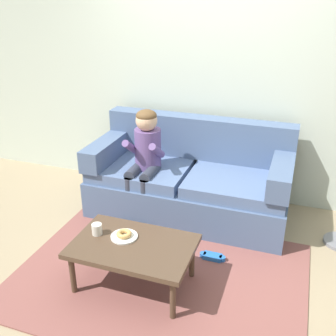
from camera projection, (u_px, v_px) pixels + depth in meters
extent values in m
plane|color=#9E896B|center=(169.00, 259.00, 3.42)|extent=(10.00, 10.00, 0.00)
cube|color=beige|center=(214.00, 68.00, 4.04)|extent=(8.00, 0.10, 2.80)
cube|color=brown|center=(159.00, 276.00, 3.20)|extent=(2.30, 1.68, 0.01)
cube|color=slate|center=(188.00, 197.00, 4.05)|extent=(1.97, 0.90, 0.38)
cube|color=slate|center=(142.00, 170.00, 4.05)|extent=(0.95, 0.74, 0.12)
cube|color=slate|center=(237.00, 184.00, 3.75)|extent=(0.95, 0.74, 0.12)
cube|color=slate|center=(199.00, 137.00, 4.13)|extent=(1.97, 0.20, 0.44)
cube|color=slate|center=(109.00, 148.00, 4.14)|extent=(0.20, 0.90, 0.22)
cube|color=slate|center=(282.00, 172.00, 3.61)|extent=(0.20, 0.90, 0.22)
cube|color=#4C3828|center=(133.00, 246.00, 2.98)|extent=(0.92, 0.60, 0.04)
cylinder|color=#4C3828|center=(73.00, 274.00, 2.97)|extent=(0.04, 0.04, 0.34)
cylinder|color=#4C3828|center=(173.00, 300.00, 2.73)|extent=(0.04, 0.04, 0.34)
cylinder|color=#4C3828|center=(103.00, 240.00, 3.38)|extent=(0.04, 0.04, 0.34)
cylinder|color=#4C3828|center=(192.00, 259.00, 3.14)|extent=(0.04, 0.04, 0.34)
cylinder|color=#664C84|center=(148.00, 149.00, 3.89)|extent=(0.26, 0.26, 0.40)
sphere|color=#DBAD89|center=(146.00, 120.00, 3.75)|extent=(0.21, 0.21, 0.21)
ellipsoid|color=brown|center=(146.00, 116.00, 3.73)|extent=(0.20, 0.20, 0.12)
cylinder|color=#333847|center=(135.00, 171.00, 3.87)|extent=(0.11, 0.30, 0.11)
cylinder|color=#333847|center=(130.00, 198.00, 3.83)|extent=(0.09, 0.09, 0.44)
cube|color=black|center=(129.00, 223.00, 3.89)|extent=(0.10, 0.20, 0.06)
cylinder|color=#664C84|center=(131.00, 147.00, 3.83)|extent=(0.07, 0.29, 0.23)
cylinder|color=#333847|center=(150.00, 173.00, 3.82)|extent=(0.11, 0.30, 0.11)
cylinder|color=#333847|center=(145.00, 201.00, 3.78)|extent=(0.09, 0.09, 0.44)
cube|color=black|center=(144.00, 226.00, 3.84)|extent=(0.10, 0.20, 0.06)
cylinder|color=#664C84|center=(157.00, 151.00, 3.75)|extent=(0.07, 0.29, 0.23)
cylinder|color=white|center=(124.00, 237.00, 3.05)|extent=(0.21, 0.21, 0.01)
torus|color=tan|center=(124.00, 234.00, 3.04)|extent=(0.17, 0.17, 0.04)
cylinder|color=silver|center=(97.00, 229.00, 3.07)|extent=(0.08, 0.08, 0.09)
cube|color=blue|center=(213.00, 257.00, 3.40)|extent=(0.16, 0.09, 0.05)
cylinder|color=blue|center=(203.00, 255.00, 3.43)|extent=(0.06, 0.06, 0.05)
cylinder|color=blue|center=(222.00, 259.00, 3.37)|extent=(0.06, 0.06, 0.05)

